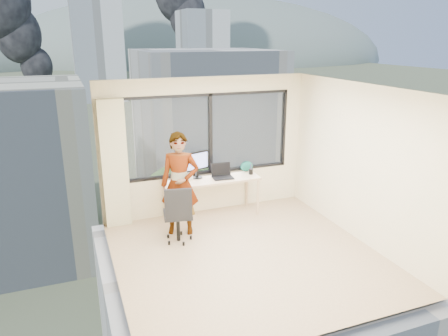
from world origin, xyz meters
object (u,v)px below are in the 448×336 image
person (180,184)px  game_console (184,176)px  laptop (223,172)px  monitor (197,165)px  desk (212,197)px  chair (178,213)px  handbag (247,166)px

person → game_console: size_ratio=6.29×
game_console → laptop: bearing=-22.2°
game_console → laptop: size_ratio=0.71×
person → monitor: bearing=72.0°
desk → person: 1.02m
game_console → desk: bearing=-24.9°
chair → person: (0.13, 0.30, 0.38)m
person → game_console: bearing=89.9°
laptop → handbag: size_ratio=1.53×
monitor → game_console: (-0.24, 0.07, -0.22)m
desk → chair: 1.18m
chair → game_console: bearing=78.2°
laptop → chair: bearing=-141.8°
desk → game_console: 0.66m
handbag → laptop: bearing=-167.5°
desk → laptop: size_ratio=4.50×
game_console → laptop: laptop is taller
monitor → handbag: 1.05m
laptop → game_console: bearing=162.5°
monitor → handbag: size_ratio=1.97×
game_console → handbag: (1.27, -0.03, 0.07)m
person → handbag: size_ratio=6.86×
game_console → monitor: bearing=-17.8°
laptop → handbag: (0.59, 0.24, -0.02)m
game_console → handbag: bearing=-1.8°
monitor → game_console: bearing=146.4°
chair → game_console: chair is taller
monitor → laptop: bearing=-40.1°
person → laptop: 1.04m
monitor → game_console: monitor is taller
chair → handbag: size_ratio=3.91×
handbag → game_console: bearing=169.1°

